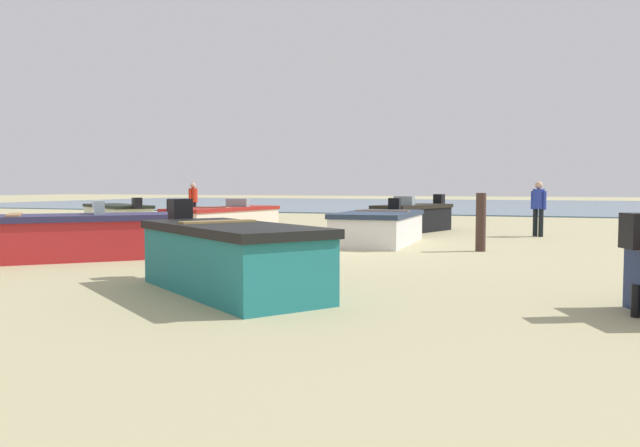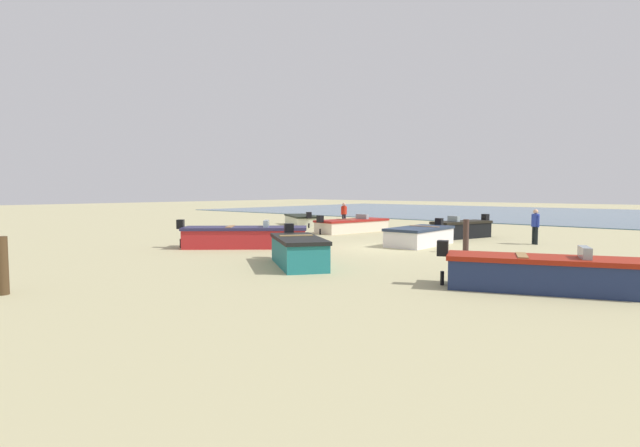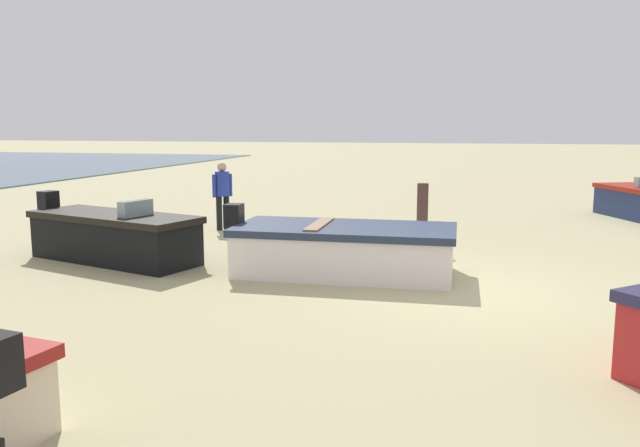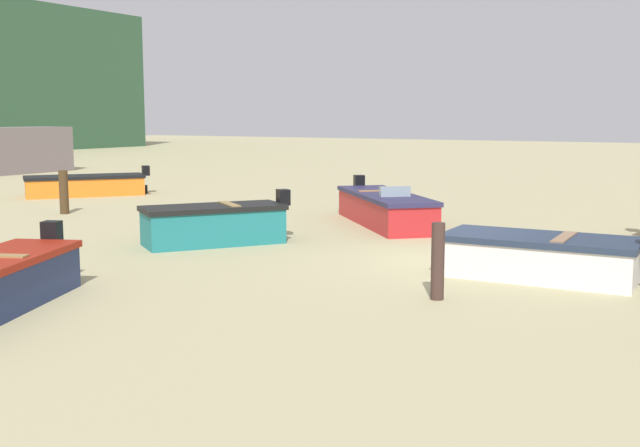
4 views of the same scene
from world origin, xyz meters
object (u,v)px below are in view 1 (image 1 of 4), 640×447
at_px(boat_white_0, 379,227).
at_px(mooring_post_near_water, 481,222).
at_px(beach_walker_foreground, 538,204).
at_px(boat_cream_5, 117,213).
at_px(boat_cream_3, 223,218).
at_px(boat_teal_2, 230,258).
at_px(boat_black_7, 413,218).
at_px(boat_red_1, 50,237).
at_px(beach_walker_distant, 193,199).

relative_size(boat_white_0, mooring_post_near_water, 2.99).
bearing_deg(beach_walker_foreground, boat_cream_5, 31.96).
height_order(boat_cream_3, mooring_post_near_water, mooring_post_near_water).
height_order(boat_teal_2, boat_black_7, boat_teal_2).
bearing_deg(beach_walker_foreground, boat_red_1, 84.16).
distance_m(boat_red_1, mooring_post_near_water, 9.21).
bearing_deg(beach_walker_distant, boat_white_0, 62.49).
xyz_separation_m(boat_teal_2, beach_walker_distant, (9.81, -14.93, 0.46)).
bearing_deg(boat_white_0, mooring_post_near_water, 156.44).
distance_m(boat_cream_5, beach_walker_foreground, 16.35).
xyz_separation_m(boat_white_0, boat_red_1, (5.24, 5.80, 0.04)).
xyz_separation_m(boat_teal_2, boat_cream_3, (6.47, -11.47, -0.10)).
relative_size(boat_white_0, boat_cream_5, 0.87).
distance_m(boat_cream_3, mooring_post_near_water, 10.26).
height_order(boat_white_0, boat_red_1, boat_red_1).
bearing_deg(mooring_post_near_water, beach_walker_foreground, -103.50).
xyz_separation_m(boat_teal_2, boat_cream_5, (12.40, -13.32, -0.12)).
bearing_deg(beach_walker_distant, boat_red_1, 27.65).
bearing_deg(beach_walker_distant, boat_black_7, 82.82).
height_order(boat_white_0, mooring_post_near_water, mooring_post_near_water).
distance_m(beach_walker_foreground, beach_walker_distant, 14.05).
bearing_deg(boat_white_0, boat_cream_3, -30.06).
xyz_separation_m(boat_cream_3, boat_cream_5, (5.93, -1.85, -0.02)).
height_order(boat_red_1, boat_black_7, boat_red_1).
distance_m(boat_teal_2, beach_walker_distant, 17.87).
distance_m(boat_cream_3, boat_black_7, 6.55).
xyz_separation_m(boat_cream_3, beach_walker_foreground, (-10.33, -0.24, 0.56)).
bearing_deg(boat_white_0, boat_red_1, 46.34).
height_order(boat_white_0, boat_black_7, boat_black_7).
bearing_deg(boat_teal_2, boat_cream_3, -114.90).
bearing_deg(mooring_post_near_water, boat_red_1, 30.87).
height_order(boat_red_1, mooring_post_near_water, mooring_post_near_water).
bearing_deg(boat_teal_2, mooring_post_near_water, -165.77).
xyz_separation_m(boat_white_0, boat_cream_3, (6.50, -3.53, -0.03)).
distance_m(boat_teal_2, boat_cream_3, 13.17).
bearing_deg(boat_cream_5, mooring_post_near_water, -79.11).
height_order(mooring_post_near_water, beach_walker_distant, beach_walker_distant).
xyz_separation_m(boat_red_1, boat_black_7, (-5.24, -10.14, -0.00)).
bearing_deg(boat_teal_2, beach_walker_foreground, -162.56).
xyz_separation_m(boat_red_1, boat_cream_3, (1.26, -9.33, -0.08)).
distance_m(boat_cream_3, beach_walker_foreground, 10.35).
distance_m(boat_cream_3, boat_cream_5, 6.21).
relative_size(boat_red_1, boat_cream_3, 0.95).
height_order(boat_black_7, beach_walker_foreground, beach_walker_foreground).
bearing_deg(boat_cream_3, beach_walker_distant, 142.55).
bearing_deg(mooring_post_near_water, boat_white_0, -21.99).
xyz_separation_m(beach_walker_foreground, beach_walker_distant, (13.67, -3.22, 0.00)).
bearing_deg(boat_black_7, beach_walker_foreground, -171.50).
distance_m(boat_white_0, beach_walker_distant, 12.08).
bearing_deg(boat_red_1, boat_teal_2, 25.05).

